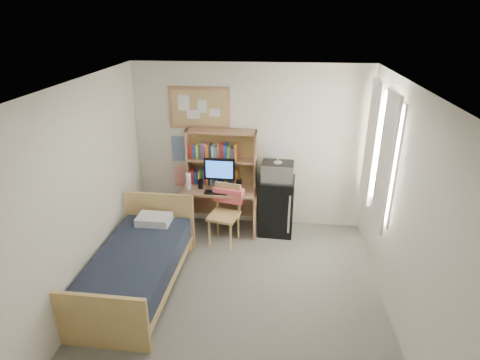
# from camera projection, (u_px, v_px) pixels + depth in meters

# --- Properties ---
(floor) EXTENTS (3.60, 4.20, 0.02)m
(floor) POSITION_uv_depth(u_px,v_px,m) (236.00, 305.00, 4.87)
(floor) COLOR slate
(floor) RESTS_ON ground
(ceiling) EXTENTS (3.60, 4.20, 0.02)m
(ceiling) POSITION_uv_depth(u_px,v_px,m) (236.00, 88.00, 3.84)
(ceiling) COLOR silver
(ceiling) RESTS_ON wall_back
(wall_back) EXTENTS (3.60, 0.04, 2.60)m
(wall_back) POSITION_uv_depth(u_px,v_px,m) (250.00, 148.00, 6.28)
(wall_back) COLOR white
(wall_back) RESTS_ON floor
(wall_left) EXTENTS (0.04, 4.20, 2.60)m
(wall_left) POSITION_uv_depth(u_px,v_px,m) (77.00, 202.00, 4.51)
(wall_left) COLOR white
(wall_left) RESTS_ON floor
(wall_right) EXTENTS (0.04, 4.20, 2.60)m
(wall_right) POSITION_uv_depth(u_px,v_px,m) (407.00, 216.00, 4.19)
(wall_right) COLOR white
(wall_right) RESTS_ON floor
(window_unit) EXTENTS (0.10, 1.40, 1.70)m
(window_unit) POSITION_uv_depth(u_px,v_px,m) (380.00, 152.00, 5.18)
(window_unit) COLOR white
(window_unit) RESTS_ON wall_right
(curtain_left) EXTENTS (0.04, 0.55, 1.70)m
(curtain_left) POSITION_uv_depth(u_px,v_px,m) (385.00, 163.00, 4.82)
(curtain_left) COLOR white
(curtain_left) RESTS_ON wall_right
(curtain_right) EXTENTS (0.04, 0.55, 1.70)m
(curtain_right) POSITION_uv_depth(u_px,v_px,m) (371.00, 142.00, 5.55)
(curtain_right) COLOR white
(curtain_right) RESTS_ON wall_right
(bulletin_board) EXTENTS (0.94, 0.03, 0.64)m
(bulletin_board) POSITION_uv_depth(u_px,v_px,m) (199.00, 108.00, 6.09)
(bulletin_board) COLOR tan
(bulletin_board) RESTS_ON wall_back
(poster_wave) EXTENTS (0.30, 0.01, 0.42)m
(poster_wave) POSITION_uv_depth(u_px,v_px,m) (181.00, 149.00, 6.38)
(poster_wave) COLOR #234C8D
(poster_wave) RESTS_ON wall_back
(poster_japan) EXTENTS (0.28, 0.01, 0.36)m
(poster_japan) POSITION_uv_depth(u_px,v_px,m) (183.00, 176.00, 6.57)
(poster_japan) COLOR red
(poster_japan) RESTS_ON wall_back
(desk) EXTENTS (1.19, 0.62, 0.73)m
(desk) POSITION_uv_depth(u_px,v_px,m) (221.00, 209.00, 6.40)
(desk) COLOR #AD7A54
(desk) RESTS_ON floor
(desk_chair) EXTENTS (0.56, 0.56, 0.92)m
(desk_chair) POSITION_uv_depth(u_px,v_px,m) (224.00, 215.00, 5.99)
(desk_chair) COLOR tan
(desk_chair) RESTS_ON floor
(mini_fridge) EXTENTS (0.56, 0.56, 0.90)m
(mini_fridge) POSITION_uv_depth(u_px,v_px,m) (276.00, 206.00, 6.31)
(mini_fridge) COLOR black
(mini_fridge) RESTS_ON floor
(bed) EXTENTS (1.03, 1.97, 0.53)m
(bed) POSITION_uv_depth(u_px,v_px,m) (137.00, 270.00, 5.04)
(bed) COLOR black
(bed) RESTS_ON floor
(hutch) EXTENTS (1.09, 0.31, 0.89)m
(hutch) POSITION_uv_depth(u_px,v_px,m) (222.00, 158.00, 6.22)
(hutch) COLOR #AD7A54
(hutch) RESTS_ON desk
(monitor) EXTENTS (0.47, 0.05, 0.50)m
(monitor) POSITION_uv_depth(u_px,v_px,m) (220.00, 174.00, 6.10)
(monitor) COLOR black
(monitor) RESTS_ON desk
(keyboard) EXTENTS (0.42, 0.15, 0.02)m
(keyboard) POSITION_uv_depth(u_px,v_px,m) (218.00, 193.00, 6.07)
(keyboard) COLOR black
(keyboard) RESTS_ON desk
(speaker_left) EXTENTS (0.07, 0.07, 0.16)m
(speaker_left) POSITION_uv_depth(u_px,v_px,m) (201.00, 184.00, 6.20)
(speaker_left) COLOR black
(speaker_left) RESTS_ON desk
(speaker_right) EXTENTS (0.08, 0.08, 0.18)m
(speaker_right) POSITION_uv_depth(u_px,v_px,m) (239.00, 185.00, 6.13)
(speaker_right) COLOR black
(speaker_right) RESTS_ON desk
(water_bottle) EXTENTS (0.08, 0.08, 0.26)m
(water_bottle) POSITION_uv_depth(u_px,v_px,m) (189.00, 181.00, 6.17)
(water_bottle) COLOR silver
(water_bottle) RESTS_ON desk
(hoodie) EXTENTS (0.49, 0.25, 0.22)m
(hoodie) POSITION_uv_depth(u_px,v_px,m) (228.00, 195.00, 6.06)
(hoodie) COLOR #F95E65
(hoodie) RESTS_ON desk_chair
(microwave) EXTENTS (0.49, 0.39, 0.27)m
(microwave) POSITION_uv_depth(u_px,v_px,m) (278.00, 171.00, 6.06)
(microwave) COLOR silver
(microwave) RESTS_ON mini_fridge
(desk_fan) EXTENTS (0.26, 0.26, 0.31)m
(desk_fan) POSITION_uv_depth(u_px,v_px,m) (278.00, 153.00, 5.94)
(desk_fan) COLOR silver
(desk_fan) RESTS_ON microwave
(pillow) EXTENTS (0.47, 0.34, 0.11)m
(pillow) POSITION_uv_depth(u_px,v_px,m) (154.00, 219.00, 5.60)
(pillow) COLOR silver
(pillow) RESTS_ON bed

